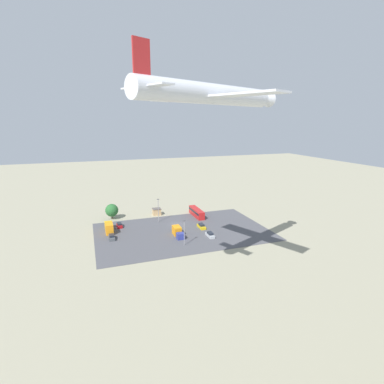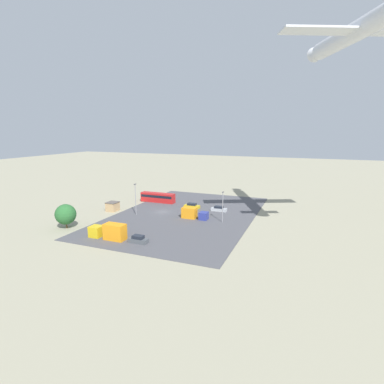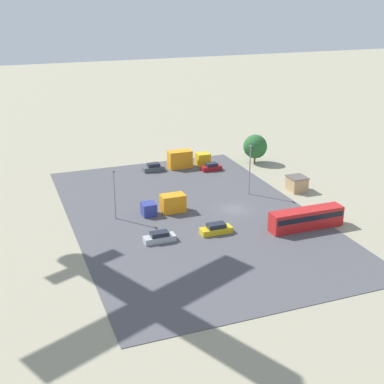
{
  "view_description": "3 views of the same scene",
  "coord_description": "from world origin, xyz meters",
  "px_view_note": "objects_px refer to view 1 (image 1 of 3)",
  "views": [
    {
      "loc": [
        29.25,
        99.98,
        36.86
      ],
      "look_at": [
        3.4,
        26.81,
        18.58
      ],
      "focal_mm": 28.0,
      "sensor_mm": 36.0,
      "label": 1
    },
    {
      "loc": [
        74.67,
        39.18,
        23.2
      ],
      "look_at": [
        -2.86,
        8.18,
        6.06
      ],
      "focal_mm": 28.0,
      "sensor_mm": 36.0,
      "label": 2
    },
    {
      "loc": [
        -73.12,
        35.13,
        33.78
      ],
      "look_at": [
        -3.24,
        8.59,
        5.4
      ],
      "focal_mm": 50.0,
      "sensor_mm": 36.0,
      "label": 3
    }
  ],
  "objects_px": {
    "parked_car_2": "(210,235)",
    "parked_car_3": "(119,225)",
    "parked_car_0": "(112,237)",
    "airplane": "(214,94)",
    "bus": "(197,212)",
    "parked_car_1": "(201,226)",
    "parked_truck_1": "(109,227)",
    "parked_truck_0": "(178,232)",
    "shed_building": "(157,212)"
  },
  "relations": [
    {
      "from": "parked_car_2",
      "to": "parked_car_3",
      "type": "distance_m",
      "value": 33.26
    },
    {
      "from": "parked_car_0",
      "to": "parked_car_3",
      "type": "distance_m",
      "value": 11.5
    },
    {
      "from": "parked_car_0",
      "to": "airplane",
      "type": "bearing_deg",
      "value": -65.23
    },
    {
      "from": "bus",
      "to": "airplane",
      "type": "xyz_separation_m",
      "value": [
        16.07,
        52.63,
        40.18
      ]
    },
    {
      "from": "parked_car_1",
      "to": "parked_car_0",
      "type": "bearing_deg",
      "value": 0.39
    },
    {
      "from": "parked_car_1",
      "to": "airplane",
      "type": "distance_m",
      "value": 58.35
    },
    {
      "from": "parked_truck_1",
      "to": "airplane",
      "type": "relative_size",
      "value": 0.24
    },
    {
      "from": "parked_car_3",
      "to": "parked_truck_0",
      "type": "relative_size",
      "value": 0.56
    },
    {
      "from": "parked_car_2",
      "to": "bus",
      "type": "bearing_deg",
      "value": -98.85
    },
    {
      "from": "parked_truck_0",
      "to": "airplane",
      "type": "height_order",
      "value": "airplane"
    },
    {
      "from": "bus",
      "to": "parked_car_3",
      "type": "height_order",
      "value": "bus"
    },
    {
      "from": "airplane",
      "to": "parked_car_0",
      "type": "bearing_deg",
      "value": -179.76
    },
    {
      "from": "parked_car_0",
      "to": "shed_building",
      "type": "bearing_deg",
      "value": 46.88
    },
    {
      "from": "parked_truck_0",
      "to": "shed_building",
      "type": "bearing_deg",
      "value": -86.85
    },
    {
      "from": "parked_car_0",
      "to": "parked_car_1",
      "type": "height_order",
      "value": "parked_car_0"
    },
    {
      "from": "bus",
      "to": "parked_car_1",
      "type": "xyz_separation_m",
      "value": [
        3.13,
        13.37,
        -0.99
      ]
    },
    {
      "from": "parked_car_1",
      "to": "parked_truck_1",
      "type": "xyz_separation_m",
      "value": [
        31.22,
        -6.84,
        0.96
      ]
    },
    {
      "from": "bus",
      "to": "parked_truck_1",
      "type": "xyz_separation_m",
      "value": [
        34.35,
        6.53,
        -0.03
      ]
    },
    {
      "from": "parked_car_3",
      "to": "parked_truck_1",
      "type": "distance_m",
      "value": 5.55
    },
    {
      "from": "parked_truck_1",
      "to": "airplane",
      "type": "distance_m",
      "value": 63.85
    },
    {
      "from": "parked_car_2",
      "to": "parked_truck_1",
      "type": "bearing_deg",
      "value": -26.61
    },
    {
      "from": "shed_building",
      "to": "parked_car_0",
      "type": "xyz_separation_m",
      "value": [
        19.5,
        20.83,
        -0.59
      ]
    },
    {
      "from": "parked_car_3",
      "to": "parked_truck_1",
      "type": "height_order",
      "value": "parked_truck_1"
    },
    {
      "from": "parked_car_1",
      "to": "parked_car_3",
      "type": "distance_m",
      "value": 29.37
    },
    {
      "from": "bus",
      "to": "parked_truck_0",
      "type": "height_order",
      "value": "bus"
    },
    {
      "from": "parked_truck_0",
      "to": "airplane",
      "type": "distance_m",
      "value": 53.49
    },
    {
      "from": "parked_car_2",
      "to": "parked_truck_0",
      "type": "distance_m",
      "value": 10.68
    },
    {
      "from": "shed_building",
      "to": "parked_car_1",
      "type": "height_order",
      "value": "shed_building"
    },
    {
      "from": "parked_car_3",
      "to": "parked_truck_1",
      "type": "xyz_separation_m",
      "value": [
        3.87,
        3.86,
        0.96
      ]
    },
    {
      "from": "bus",
      "to": "parked_car_2",
      "type": "relative_size",
      "value": 2.55
    },
    {
      "from": "bus",
      "to": "parked_truck_1",
      "type": "bearing_deg",
      "value": 10.76
    },
    {
      "from": "parked_truck_0",
      "to": "parked_car_2",
      "type": "bearing_deg",
      "value": 156.64
    },
    {
      "from": "parked_truck_1",
      "to": "bus",
      "type": "bearing_deg",
      "value": 10.76
    },
    {
      "from": "parked_car_0",
      "to": "parked_truck_1",
      "type": "height_order",
      "value": "parked_truck_1"
    },
    {
      "from": "parked_truck_0",
      "to": "airplane",
      "type": "xyz_separation_m",
      "value": [
        2.86,
        34.84,
        40.49
      ]
    },
    {
      "from": "parked_car_0",
      "to": "parked_car_2",
      "type": "height_order",
      "value": "parked_car_0"
    },
    {
      "from": "parked_truck_0",
      "to": "bus",
      "type": "bearing_deg",
      "value": -126.59
    },
    {
      "from": "shed_building",
      "to": "parked_car_3",
      "type": "xyz_separation_m",
      "value": [
        15.89,
        9.91,
        -0.62
      ]
    },
    {
      "from": "parked_truck_1",
      "to": "airplane",
      "type": "height_order",
      "value": "airplane"
    },
    {
      "from": "airplane",
      "to": "parked_car_1",
      "type": "bearing_deg",
      "value": 137.23
    },
    {
      "from": "shed_building",
      "to": "parked_car_2",
      "type": "relative_size",
      "value": 0.74
    },
    {
      "from": "parked_car_1",
      "to": "parked_car_2",
      "type": "relative_size",
      "value": 1.04
    },
    {
      "from": "parked_car_1",
      "to": "parked_truck_1",
      "type": "distance_m",
      "value": 31.97
    },
    {
      "from": "parked_car_0",
      "to": "airplane",
      "type": "distance_m",
      "value": 59.52
    },
    {
      "from": "parked_car_3",
      "to": "airplane",
      "type": "distance_m",
      "value": 66.33
    },
    {
      "from": "parked_car_2",
      "to": "parked_truck_0",
      "type": "relative_size",
      "value": 0.64
    },
    {
      "from": "shed_building",
      "to": "parked_car_0",
      "type": "bearing_deg",
      "value": 46.88
    },
    {
      "from": "parked_car_1",
      "to": "parked_truck_0",
      "type": "bearing_deg",
      "value": 23.71
    },
    {
      "from": "parked_car_0",
      "to": "parked_car_2",
      "type": "distance_m",
      "value": 31.8
    },
    {
      "from": "parked_car_0",
      "to": "parked_car_1",
      "type": "relative_size",
      "value": 0.88
    }
  ]
}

